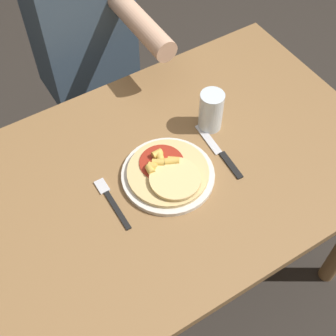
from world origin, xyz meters
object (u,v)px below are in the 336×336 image
person_diner (85,40)px  dining_table (172,190)px  fork (111,200)px  pizza (169,172)px  knife (219,152)px  plate (168,175)px  drinking_glass (211,111)px

person_diner → dining_table: bearing=-93.8°
fork → pizza: bearing=-5.7°
pizza → knife: pizza is taller
plate → dining_table: bearing=38.6°
dining_table → knife: bearing=-10.2°
person_diner → knife: bearing=-81.8°
fork → person_diner: person_diner is taller
drinking_glass → person_diner: 0.60m
dining_table → plate: size_ratio=4.69×
plate → knife: 0.17m
plate → fork: bearing=175.4°
plate → knife: bearing=-1.4°
pizza → plate: bearing=85.2°
pizza → drinking_glass: bearing=25.5°
fork → person_diner: (0.24, 0.66, -0.03)m
drinking_glass → pizza: bearing=-154.5°
plate → drinking_glass: bearing=24.8°
knife → drinking_glass: 0.12m
dining_table → person_diner: 0.66m
pizza → person_diner: person_diner is taller
plate → fork: plate is taller
dining_table → drinking_glass: drinking_glass is taller
dining_table → pizza: pizza is taller
fork → person_diner: size_ratio=0.14×
dining_table → person_diner: (0.04, 0.65, 0.09)m
plate → drinking_glass: 0.23m
dining_table → knife: knife is taller
dining_table → pizza: size_ratio=5.37×
dining_table → plate: bearing=-141.4°
knife → drinking_glass: (0.03, 0.10, 0.06)m
pizza → fork: size_ratio=1.27×
dining_table → fork: size_ratio=6.80×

